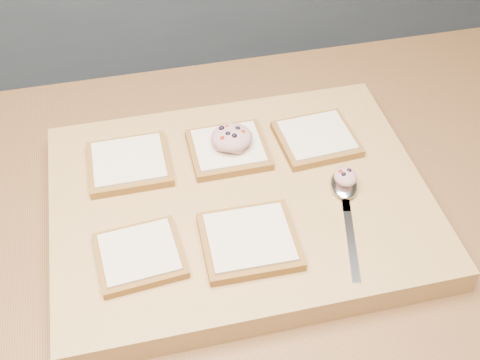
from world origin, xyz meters
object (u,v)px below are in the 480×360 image
at_px(bread_far_center, 228,149).
at_px(tuna_salad_dollop, 232,137).
at_px(cutting_board, 240,203).
at_px(spoon, 345,192).

bearing_deg(bread_far_center, tuna_salad_dollop, -2.43).
distance_m(cutting_board, tuna_salad_dollop, 0.10).
bearing_deg(cutting_board, tuna_salad_dollop, 85.61).
bearing_deg(tuna_salad_dollop, bread_far_center, 177.57).
distance_m(bread_far_center, tuna_salad_dollop, 0.02).
height_order(cutting_board, bread_far_center, bread_far_center).
relative_size(bread_far_center, tuna_salad_dollop, 1.87).
height_order(tuna_salad_dollop, spoon, tuna_salad_dollop).
xyz_separation_m(cutting_board, bread_far_center, (0.00, 0.09, 0.03)).
bearing_deg(spoon, tuna_salad_dollop, 138.71).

